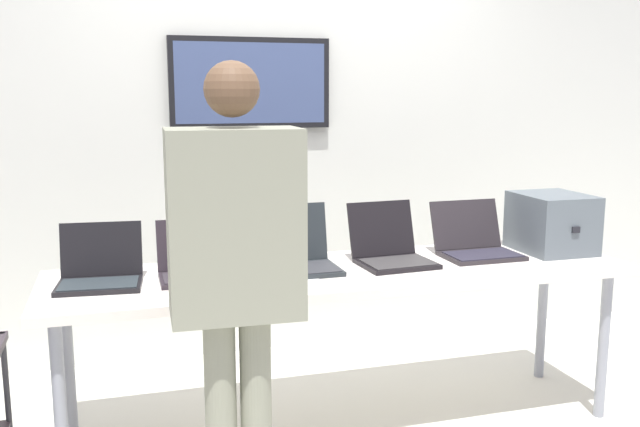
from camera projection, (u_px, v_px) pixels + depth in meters
back_wall at (285, 145)px, 4.12m from camera, size 8.00×0.11×2.46m
workbench at (345, 280)px, 3.14m from camera, size 2.64×0.70×0.76m
equipment_box at (552, 223)px, 3.47m from camera, size 0.32×0.38×0.29m
laptop_station_0 at (100, 271)px, 2.87m from camera, size 0.36×0.30×0.25m
laptop_station_1 at (201, 264)px, 2.98m from camera, size 0.36×0.29×0.24m
laptop_station_2 at (299, 255)px, 3.12m from camera, size 0.32×0.33×0.28m
laptop_station_3 at (391, 250)px, 3.24m from camera, size 0.35×0.37×0.27m
laptop_station_4 at (475, 243)px, 3.39m from camera, size 0.37×0.34×0.25m
person at (235, 257)px, 2.34m from camera, size 0.45×0.59×1.65m
paper_sheet at (293, 283)px, 2.89m from camera, size 0.29×0.35×0.00m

